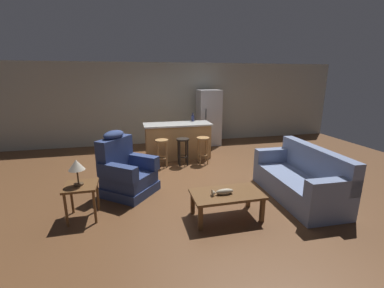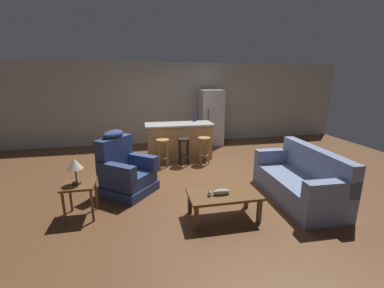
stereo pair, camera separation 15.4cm
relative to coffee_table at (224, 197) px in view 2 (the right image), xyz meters
The scene contains 14 objects.
ground_plane 1.94m from the coffee_table, 95.56° to the left, with size 12.00×12.00×0.00m.
back_wall 5.12m from the coffee_table, 92.11° to the left, with size 12.00×0.05×2.60m.
coffee_table is the anchor object (origin of this frame).
fish_figurine 0.14m from the coffee_table, 155.83° to the right, with size 0.34×0.10×0.10m.
couch 1.61m from the coffee_table, 12.64° to the left, with size 0.90×1.93×0.94m.
recliner_near_lamp 2.02m from the coffee_table, 140.04° to the left, with size 1.18×1.18×1.20m.
end_table 2.25m from the coffee_table, 167.04° to the left, with size 0.48×0.48×0.56m.
table_lamp 2.33m from the coffee_table, 167.34° to the left, with size 0.24×0.24×0.41m.
kitchen_island 3.26m from the coffee_table, 93.26° to the left, with size 1.80×0.70×0.95m.
bar_stool_left 2.71m from the coffee_table, 104.80° to the left, with size 0.32×0.32×0.68m.
bar_stool_middle 2.63m from the coffee_table, 93.68° to the left, with size 0.32×0.32×0.68m.
bar_stool_right 2.65m from the coffee_table, 82.29° to the left, with size 0.32×0.32×0.68m.
refrigerator 4.60m from the coffee_table, 76.71° to the left, with size 0.70×0.69×1.76m.
bottle_tall_green 3.59m from the coffee_table, 85.09° to the left, with size 0.08×0.08×0.23m.
Camera 2 is at (-1.04, -5.36, 2.17)m, focal length 24.00 mm.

